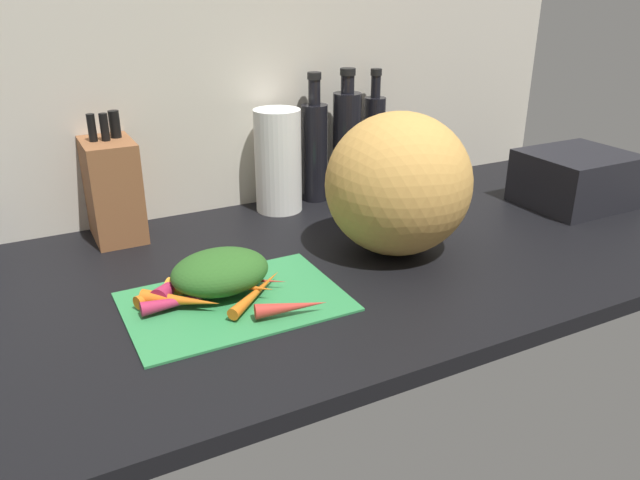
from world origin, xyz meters
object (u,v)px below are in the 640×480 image
object	(u,v)px
carrot_4	(175,283)
dish_rack	(575,178)
carrot_8	(226,285)
carrot_5	(183,300)
bottle_0	(315,149)
bottle_1	(347,144)
cutting_board	(235,301)
carrot_3	(238,280)
winter_squash	(398,184)
knife_block	(113,189)
carrot_7	(199,290)
carrot_0	(291,307)
paper_towel_roll	(277,161)
carrot_1	(168,289)
bottle_2	(374,141)
carrot_2	(181,300)
carrot_6	(257,292)

from	to	relation	value
carrot_4	dish_rack	world-z (taller)	dish_rack
carrot_8	carrot_5	bearing A→B (deg)	-172.63
carrot_4	carrot_8	world-z (taller)	carrot_8
bottle_0	bottle_1	size ratio (longest dim) A/B	0.98
cutting_board	carrot_3	xyz separation A→B (cm)	(2.36, 4.44, 1.43)
carrot_3	winter_squash	world-z (taller)	winter_squash
knife_block	carrot_3	bearing A→B (deg)	-67.76
carrot_7	knife_block	bearing A→B (deg)	100.33
carrot_0	carrot_4	distance (cm)	21.99
paper_towel_roll	carrot_1	bearing A→B (deg)	-137.18
carrot_3	bottle_2	bearing A→B (deg)	36.08
carrot_7	winter_squash	size ratio (longest dim) A/B	0.40
carrot_4	carrot_0	bearing A→B (deg)	-48.13
carrot_5	carrot_3	bearing A→B (deg)	16.50
carrot_3	carrot_7	world-z (taller)	carrot_7
carrot_8	bottle_2	world-z (taller)	bottle_2
carrot_2	winter_squash	distance (cm)	47.53
bottle_2	carrot_3	bearing A→B (deg)	-143.92
carrot_4	winter_squash	size ratio (longest dim) A/B	0.41
knife_block	bottle_0	xyz separation A→B (cm)	(48.49, 2.67, 2.04)
carrot_7	bottle_1	distance (cm)	62.18
cutting_board	carrot_4	size ratio (longest dim) A/B	3.10
bottle_0	dish_rack	distance (cm)	63.66
cutting_board	carrot_8	xyz separation A→B (cm)	(-0.73, 2.23, 2.15)
paper_towel_roll	carrot_3	bearing A→B (deg)	-123.78
knife_block	bottle_2	size ratio (longest dim) A/B	0.86
knife_block	paper_towel_roll	xyz separation A→B (cm)	(37.23, -0.26, 1.22)
carrot_4	carrot_5	distance (cm)	6.01
carrot_3	winter_squash	bearing A→B (deg)	2.55
carrot_8	carrot_7	bearing A→B (deg)	170.70
carrot_1	winter_squash	world-z (taller)	winter_squash
carrot_0	carrot_3	distance (cm)	14.19
bottle_0	dish_rack	world-z (taller)	bottle_0
carrot_8	winter_squash	bearing A→B (deg)	5.71
carrot_7	bottle_0	world-z (taller)	bottle_0
paper_towel_roll	carrot_4	bearing A→B (deg)	-136.75
dish_rack	bottle_2	bearing A→B (deg)	139.25
carrot_8	winter_squash	xyz separation A→B (cm)	(37.50, 3.75, 11.53)
carrot_3	carrot_5	size ratio (longest dim) A/B	1.26
carrot_5	bottle_0	world-z (taller)	bottle_0
bottle_0	bottle_2	bearing A→B (deg)	0.18
cutting_board	carrot_1	distance (cm)	11.68
bottle_2	carrot_8	bearing A→B (deg)	-143.94
cutting_board	bottle_1	world-z (taller)	bottle_1
carrot_1	knife_block	distance (cm)	33.95
carrot_6	bottle_2	distance (cm)	67.04
cutting_board	carrot_5	bearing A→B (deg)	171.85
paper_towel_roll	carrot_6	bearing A→B (deg)	-118.52
knife_block	bottle_0	bearing A→B (deg)	3.15
carrot_0	winter_squash	distance (cm)	36.00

